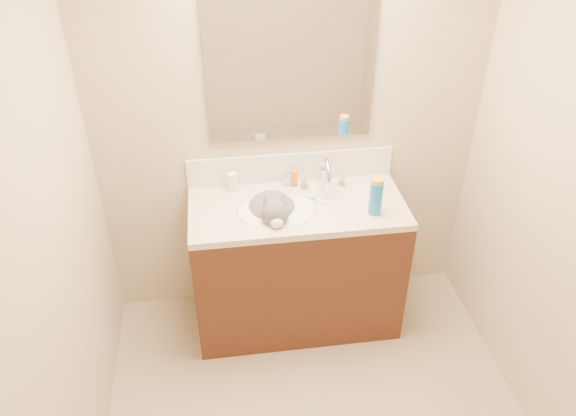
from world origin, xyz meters
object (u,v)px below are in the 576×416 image
object	(u,v)px
vanity_cabinet	(297,267)
spray_can	(376,198)
amber_bottle	(294,178)
silver_jar	(288,180)
basin	(277,220)
faucet	(325,177)
pill_bottle	(232,182)
cat	(273,213)

from	to	relation	value
vanity_cabinet	spray_can	bearing A→B (deg)	-18.27
amber_bottle	silver_jar	bearing A→B (deg)	155.51
basin	silver_jar	xyz separation A→B (m)	(0.10, 0.25, 0.10)
faucet	spray_can	bearing A→B (deg)	-50.65
basin	pill_bottle	distance (m)	0.35
spray_can	amber_bottle	bearing A→B (deg)	139.17
faucet	amber_bottle	size ratio (longest dim) A/B	2.82
faucet	cat	size ratio (longest dim) A/B	0.69
vanity_cabinet	pill_bottle	world-z (taller)	pill_bottle
pill_bottle	spray_can	bearing A→B (deg)	-24.61
basin	spray_can	bearing A→B (deg)	-11.11
faucet	basin	bearing A→B (deg)	-150.88
faucet	pill_bottle	size ratio (longest dim) A/B	2.59
faucet	silver_jar	distance (m)	0.22
cat	vanity_cabinet	bearing A→B (deg)	5.58
vanity_cabinet	basin	size ratio (longest dim) A/B	2.67
vanity_cabinet	silver_jar	distance (m)	0.53
vanity_cabinet	spray_can	world-z (taller)	spray_can
vanity_cabinet	amber_bottle	distance (m)	0.54
vanity_cabinet	cat	bearing A→B (deg)	-173.94
basin	amber_bottle	distance (m)	0.29
faucet	silver_jar	world-z (taller)	faucet
faucet	pill_bottle	bearing A→B (deg)	172.21
pill_bottle	amber_bottle	world-z (taller)	pill_bottle
amber_bottle	spray_can	bearing A→B (deg)	-40.83
vanity_cabinet	pill_bottle	bearing A→B (deg)	148.74
faucet	amber_bottle	bearing A→B (deg)	158.30
amber_bottle	faucet	bearing A→B (deg)	-21.70
cat	spray_can	xyz separation A→B (m)	(0.54, -0.12, 0.13)
silver_jar	amber_bottle	world-z (taller)	amber_bottle
vanity_cabinet	cat	distance (m)	0.44
cat	silver_jar	distance (m)	0.27
pill_bottle	amber_bottle	xyz separation A→B (m)	(0.36, -0.00, -0.00)
spray_can	faucet	bearing A→B (deg)	129.35
silver_jar	spray_can	distance (m)	0.55
basin	spray_can	distance (m)	0.56
basin	pill_bottle	size ratio (longest dim) A/B	4.17
basin	cat	xyz separation A→B (m)	(-0.02, 0.02, 0.04)
faucet	amber_bottle	distance (m)	0.18
cat	amber_bottle	size ratio (longest dim) A/B	4.08
pill_bottle	silver_jar	world-z (taller)	pill_bottle
silver_jar	amber_bottle	bearing A→B (deg)	-24.49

